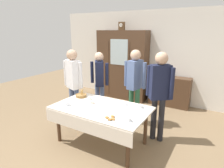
{
  "coord_description": "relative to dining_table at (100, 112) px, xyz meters",
  "views": [
    {
      "loc": [
        1.86,
        -2.94,
        2.12
      ],
      "look_at": [
        0.0,
        0.2,
        1.09
      ],
      "focal_mm": 30.55,
      "sensor_mm": 36.0,
      "label": 1
    }
  ],
  "objects": [
    {
      "name": "spoon_back_edge",
      "position": [
        0.12,
        -0.33,
        0.1
      ],
      "size": [
        0.12,
        0.02,
        0.01
      ],
      "color": "silver",
      "rests_on": "dining_table"
    },
    {
      "name": "bookshelf_low",
      "position": [
        0.63,
        2.64,
        -0.22
      ],
      "size": [
        1.13,
        0.35,
        0.86
      ],
      "color": "#4C3321",
      "rests_on": "ground"
    },
    {
      "name": "dining_table",
      "position": [
        0.0,
        0.0,
        0.0
      ],
      "size": [
        1.78,
        1.05,
        0.74
      ],
      "color": "#4C3321",
      "rests_on": "ground"
    },
    {
      "name": "tea_cup_back_edge",
      "position": [
        -0.39,
        0.21,
        0.12
      ],
      "size": [
        0.13,
        0.13,
        0.06
      ],
      "color": "silver",
      "rests_on": "dining_table"
    },
    {
      "name": "bread_basket",
      "position": [
        -0.68,
        0.29,
        0.13
      ],
      "size": [
        0.24,
        0.24,
        0.16
      ],
      "color": "#9E7542",
      "rests_on": "dining_table"
    },
    {
      "name": "tea_cup_near_right",
      "position": [
        -0.6,
        -0.23,
        0.12
      ],
      "size": [
        0.13,
        0.13,
        0.06
      ],
      "color": "white",
      "rests_on": "dining_table"
    },
    {
      "name": "tea_cup_far_right",
      "position": [
        -0.25,
        0.08,
        0.12
      ],
      "size": [
        0.13,
        0.13,
        0.06
      ],
      "color": "white",
      "rests_on": "dining_table"
    },
    {
      "name": "person_beside_shelf",
      "position": [
        -0.75,
        1.09,
        0.34
      ],
      "size": [
        0.52,
        0.41,
        1.62
      ],
      "color": "slate",
      "rests_on": "ground"
    },
    {
      "name": "wall_cabinet",
      "position": [
        -0.9,
        2.59,
        0.42
      ],
      "size": [
        1.62,
        0.46,
        2.13
      ],
      "color": "#4C3321",
      "rests_on": "ground"
    },
    {
      "name": "back_wall",
      "position": [
        0.0,
        2.89,
        0.7
      ],
      "size": [
        6.4,
        0.1,
        2.7
      ],
      "primitive_type": "cube",
      "color": "silver",
      "rests_on": "ground"
    },
    {
      "name": "person_near_right_end",
      "position": [
        0.89,
        0.69,
        0.43
      ],
      "size": [
        0.52,
        0.37,
        1.76
      ],
      "color": "#232328",
      "rests_on": "ground"
    },
    {
      "name": "tea_cup_far_left",
      "position": [
        0.34,
        0.34,
        0.12
      ],
      "size": [
        0.13,
        0.13,
        0.06
      ],
      "color": "white",
      "rests_on": "dining_table"
    },
    {
      "name": "person_behind_table_right",
      "position": [
        0.2,
        1.1,
        0.41
      ],
      "size": [
        0.52,
        0.39,
        1.73
      ],
      "color": "#33704C",
      "rests_on": "ground"
    },
    {
      "name": "book_stack",
      "position": [
        0.63,
        2.64,
        0.25
      ],
      "size": [
        0.19,
        0.23,
        0.09
      ],
      "color": "#2D5184",
      "rests_on": "bookshelf_low"
    },
    {
      "name": "tea_cup_front_edge",
      "position": [
        0.65,
        0.37,
        0.12
      ],
      "size": [
        0.13,
        0.13,
        0.06
      ],
      "color": "white",
      "rests_on": "dining_table"
    },
    {
      "name": "mantel_clock",
      "position": [
        -0.94,
        2.59,
        1.6
      ],
      "size": [
        0.18,
        0.11,
        0.24
      ],
      "color": "brown",
      "rests_on": "wall_cabinet"
    },
    {
      "name": "person_by_cabinet",
      "position": [
        -1.02,
        0.44,
        0.41
      ],
      "size": [
        0.52,
        0.32,
        1.72
      ],
      "color": "slate",
      "rests_on": "ground"
    },
    {
      "name": "tea_cup_center",
      "position": [
        0.7,
        -0.23,
        0.12
      ],
      "size": [
        0.13,
        0.13,
        0.06
      ],
      "color": "white",
      "rests_on": "dining_table"
    },
    {
      "name": "pastry_plate",
      "position": [
        0.42,
        -0.32,
        0.11
      ],
      "size": [
        0.28,
        0.28,
        0.05
      ],
      "color": "white",
      "rests_on": "dining_table"
    },
    {
      "name": "ground_plane",
      "position": [
        0.0,
        0.24,
        -0.65
      ],
      "size": [
        12.0,
        12.0,
        0.0
      ],
      "primitive_type": "plane",
      "color": "#846B4C",
      "rests_on": "ground"
    },
    {
      "name": "spoon_mid_right",
      "position": [
        0.26,
        0.08,
        0.1
      ],
      "size": [
        0.12,
        0.02,
        0.01
      ],
      "color": "silver",
      "rests_on": "dining_table"
    },
    {
      "name": "spoon_far_right",
      "position": [
        -0.52,
        -0.01,
        0.1
      ],
      "size": [
        0.12,
        0.02,
        0.01
      ],
      "color": "silver",
      "rests_on": "dining_table"
    }
  ]
}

